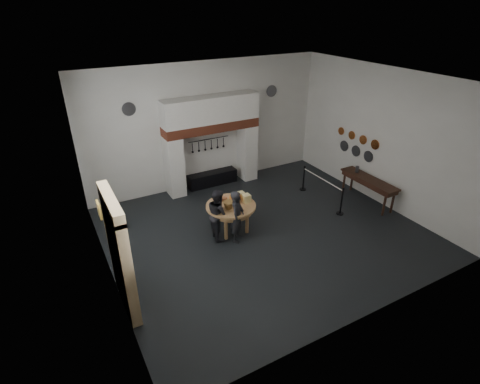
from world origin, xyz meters
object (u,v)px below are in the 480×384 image
iron_range (212,178)px  barrier_post_near (341,202)px  visitor_near (237,216)px  work_table (231,206)px  barrier_post_far (304,179)px  side_table (369,179)px  visitor_far (218,214)px

iron_range → barrier_post_near: (2.75, -4.03, 0.20)m
iron_range → visitor_near: size_ratio=1.20×
iron_range → work_table: work_table is taller
iron_range → barrier_post_far: (2.75, -2.03, 0.20)m
side_table → barrier_post_near: bearing=-171.7°
barrier_post_near → visitor_far: bearing=169.8°
visitor_near → side_table: 5.02m
iron_range → visitor_far: 3.59m
visitor_near → side_table: size_ratio=0.72×
visitor_far → barrier_post_near: size_ratio=1.73×
work_table → side_table: bearing=-7.9°
work_table → visitor_near: visitor_near is taller
iron_range → barrier_post_far: bearing=-36.4°
side_table → visitor_far: bearing=174.3°
visitor_near → visitor_far: visitor_near is taller
visitor_near → barrier_post_far: size_ratio=1.76×
work_table → barrier_post_far: (3.59, 1.12, -0.39)m
work_table → visitor_far: 0.51m
iron_range → barrier_post_near: bearing=-55.7°
iron_range → side_table: bearing=-43.1°
work_table → visitor_near: bearing=-98.4°
work_table → barrier_post_near: (3.59, -0.88, -0.39)m
visitor_near → barrier_post_near: size_ratio=1.76×
visitor_far → barrier_post_near: 4.15m
work_table → barrier_post_near: size_ratio=1.66×
work_table → visitor_far: size_ratio=0.96×
side_table → barrier_post_far: bearing=126.8°
work_table → barrier_post_far: barrier_post_far is taller
iron_range → side_table: 5.65m
work_table → visitor_near: size_ratio=0.94×
visitor_near → side_table: visitor_near is taller
visitor_near → side_table: bearing=-49.0°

